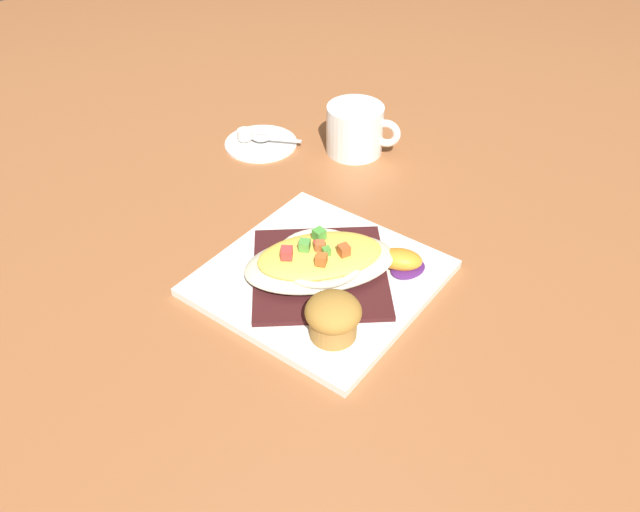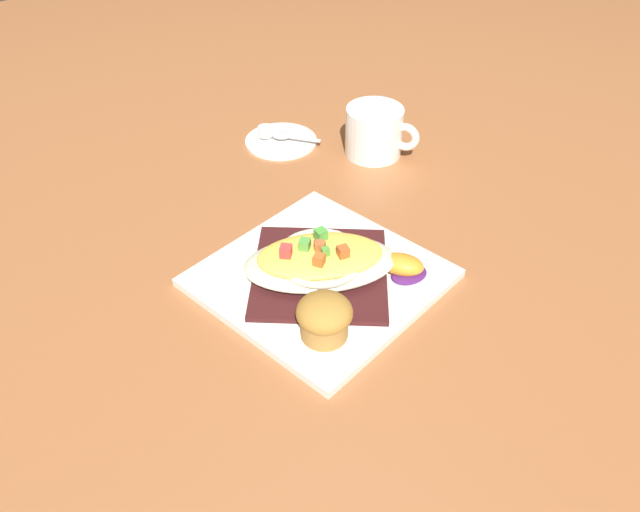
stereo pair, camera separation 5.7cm
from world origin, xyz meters
The scene contains 10 objects.
ground_plane centered at (0.00, 0.00, 0.00)m, with size 2.60×2.60×0.00m, color #9F5E36.
square_plate centered at (0.00, 0.00, 0.01)m, with size 0.26×0.26×0.01m, color white.
folded_napkin centered at (0.00, 0.00, 0.01)m, with size 0.16×0.17×0.01m, color #3E1617.
gratin_dish centered at (0.00, 0.00, 0.03)m, with size 0.18×0.21×0.05m.
muffin centered at (0.08, -0.05, 0.04)m, with size 0.06×0.06×0.05m.
orange_garnish centered at (0.06, 0.08, 0.02)m, with size 0.06×0.06×0.03m.
coffee_mug centered at (-0.20, 0.25, 0.03)m, with size 0.11×0.09×0.08m.
creamer_saucer centered at (-0.32, 0.15, 0.00)m, with size 0.12×0.12×0.01m, color white.
spoon centered at (-0.31, 0.15, 0.01)m, with size 0.07×0.06×0.01m.
creamer_cup_0 centered at (-0.34, 0.13, 0.02)m, with size 0.02×0.02×0.02m, color white.
Camera 2 is at (0.48, -0.34, 0.54)m, focal length 35.90 mm.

